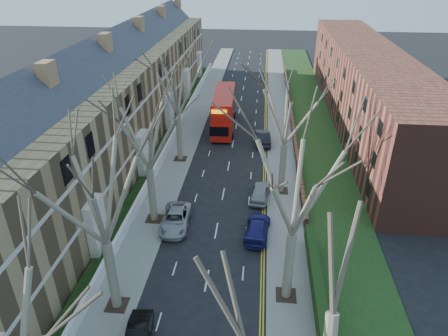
# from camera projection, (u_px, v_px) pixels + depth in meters

# --- Properties ---
(pavement_left) EXTENTS (3.00, 102.00, 0.12)m
(pavement_left) POSITION_uv_depth(u_px,v_px,m) (194.00, 124.00, 55.96)
(pavement_left) COLOR slate
(pavement_left) RESTS_ON ground
(pavement_right) EXTENTS (3.00, 102.00, 0.12)m
(pavement_right) POSITION_uv_depth(u_px,v_px,m) (280.00, 127.00, 54.91)
(pavement_right) COLOR slate
(pavement_right) RESTS_ON ground
(terrace_left) EXTENTS (9.70, 78.00, 13.60)m
(terrace_left) POSITION_uv_depth(u_px,v_px,m) (117.00, 103.00, 47.02)
(terrace_left) COLOR olive
(terrace_left) RESTS_ON ground
(flats_right) EXTENTS (13.97, 54.00, 10.00)m
(flats_right) POSITION_uv_depth(u_px,v_px,m) (365.00, 86.00, 55.10)
(flats_right) COLOR brown
(flats_right) RESTS_ON ground
(front_wall_left) EXTENTS (0.30, 78.00, 1.00)m
(front_wall_left) POSITION_uv_depth(u_px,v_px,m) (169.00, 143.00, 48.82)
(front_wall_left) COLOR white
(front_wall_left) RESTS_ON ground
(grass_verge_right) EXTENTS (6.00, 102.00, 0.06)m
(grass_verge_right) POSITION_uv_depth(u_px,v_px,m) (313.00, 128.00, 54.48)
(grass_verge_right) COLOR black
(grass_verge_right) RESTS_ON ground
(tree_left_mid) EXTENTS (10.50, 10.50, 14.71)m
(tree_left_mid) POSITION_uv_depth(u_px,v_px,m) (96.00, 185.00, 22.50)
(tree_left_mid) COLOR #706650
(tree_left_mid) RESTS_ON ground
(tree_left_far) EXTENTS (10.15, 10.15, 14.22)m
(tree_left_far) POSITION_uv_depth(u_px,v_px,m) (145.00, 124.00, 31.42)
(tree_left_far) COLOR #706650
(tree_left_far) RESTS_ON ground
(tree_left_dist) EXTENTS (10.50, 10.50, 14.71)m
(tree_left_dist) POSITION_uv_depth(u_px,v_px,m) (176.00, 78.00, 41.80)
(tree_left_dist) COLOR #706650
(tree_left_dist) RESTS_ON ground
(tree_right_mid) EXTENTS (10.50, 10.50, 14.71)m
(tree_right_mid) POSITION_uv_depth(u_px,v_px,m) (298.00, 177.00, 23.26)
(tree_right_mid) COLOR #706650
(tree_right_mid) RESTS_ON ground
(tree_right_far) EXTENTS (10.15, 10.15, 14.22)m
(tree_right_far) POSITION_uv_depth(u_px,v_px,m) (288.00, 104.00, 35.69)
(tree_right_far) COLOR #706650
(tree_right_far) RESTS_ON ground
(double_decker_bus) EXTENTS (3.22, 11.63, 4.81)m
(double_decker_bus) POSITION_uv_depth(u_px,v_px,m) (224.00, 111.00, 53.79)
(double_decker_bus) COLOR red
(double_decker_bus) RESTS_ON ground
(car_left_far) EXTENTS (2.56, 5.17, 1.41)m
(car_left_far) POSITION_uv_depth(u_px,v_px,m) (176.00, 219.00, 34.69)
(car_left_far) COLOR #9A999E
(car_left_far) RESTS_ON ground
(car_right_near) EXTENTS (2.36, 4.92, 1.38)m
(car_right_near) POSITION_uv_depth(u_px,v_px,m) (257.00, 228.00, 33.60)
(car_right_near) COLOR navy
(car_right_near) RESTS_ON ground
(car_right_mid) EXTENTS (2.22, 4.46, 1.46)m
(car_right_mid) POSITION_uv_depth(u_px,v_px,m) (260.00, 192.00, 38.60)
(car_right_mid) COLOR gray
(car_right_mid) RESTS_ON ground
(car_right_far) EXTENTS (2.12, 5.02, 1.61)m
(car_right_far) POSITION_uv_depth(u_px,v_px,m) (263.00, 137.00, 49.95)
(car_right_far) COLOR black
(car_right_far) RESTS_ON ground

